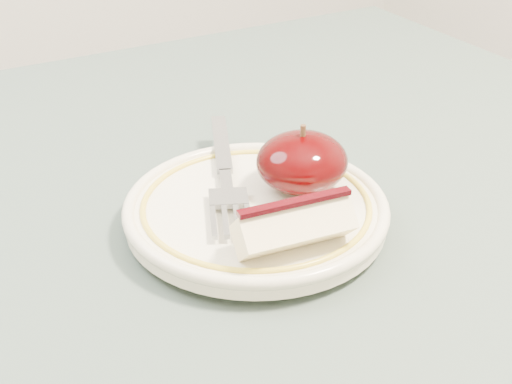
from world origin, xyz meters
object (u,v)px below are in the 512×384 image
plate (256,209)px  table (246,372)px  fork (225,172)px  apple_half (302,162)px

plate → table: bearing=-126.9°
fork → apple_half: bearing=-108.6°
plate → fork: 0.04m
table → apple_half: (0.07, 0.05, 0.13)m
plate → apple_half: 0.05m
table → plate: 0.12m
fork → plate: bearing=-154.0°
table → plate: size_ratio=4.83×
table → plate: (0.03, 0.04, 0.10)m
apple_half → fork: 0.06m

